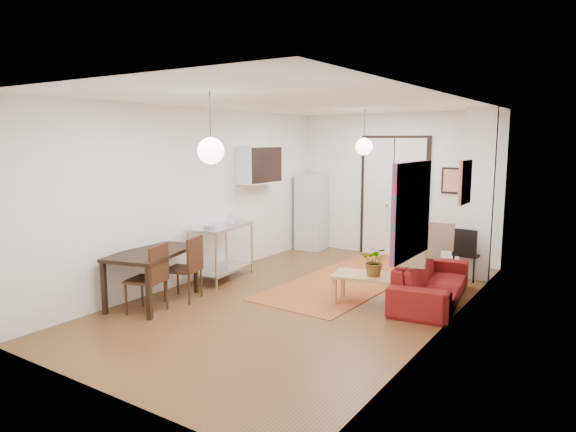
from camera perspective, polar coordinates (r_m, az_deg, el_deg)
The scene contains 27 objects.
floor at distance 7.82m, azimuth 1.77°, elevation -9.18°, with size 7.00×7.00×0.00m, color brown.
ceiling at distance 7.47m, azimuth 1.88°, elevation 12.53°, with size 4.20×7.00×0.02m, color white.
wall_back at distance 10.63m, azimuth 11.78°, elevation 3.34°, with size 4.20×0.02×2.90m, color white.
wall_front at distance 4.92m, azimuth -20.13°, elevation -2.89°, with size 4.20×0.02×2.90m, color white.
wall_left at distance 8.78m, azimuth -9.93°, elevation 2.33°, with size 0.02×7.00×2.90m, color white.
wall_right at distance 6.66m, azimuth 17.40°, elevation 0.12°, with size 0.02×7.00×2.90m, color white.
double_doors at distance 10.61m, azimuth 11.65°, elevation 1.98°, with size 1.44×0.06×2.50m, color white.
stub_partition at distance 9.17m, azimuth 20.35°, elevation 2.19°, with size 0.50×0.10×2.90m, color white.
wall_cabinet at distance 9.78m, azimuth -3.16°, elevation 5.71°, with size 0.35×1.00×0.70m, color white.
painting_popart at distance 5.46m, azimuth 13.58°, elevation 0.62°, with size 0.05×1.00×1.00m, color red.
painting_abstract at distance 7.40m, azimuth 19.06°, elevation 3.58°, with size 0.05×0.50×0.60m, color beige.
poster_back at distance 10.22m, azimuth 17.75°, elevation 3.76°, with size 0.40×0.03×0.50m, color red.
print_left at distance 10.27m, azimuth -2.17°, elevation 6.13°, with size 0.03×0.44×0.54m, color #915F3C.
pendant_back at distance 9.21m, azimuth 8.44°, elevation 7.65°, with size 0.30×0.30×0.80m.
pendant_front at distance 5.84m, azimuth -8.57°, elevation 7.19°, with size 0.30×0.30×0.80m.
kilim_rug at distance 8.97m, azimuth 7.24°, elevation -6.89°, with size 1.52×4.05×0.01m, color #B35F2C.
sofa at distance 7.91m, azimuth 15.61°, elevation -6.96°, with size 2.11×0.83×0.62m, color maroon.
coffee_table at distance 7.55m, azimuth 8.92°, elevation -6.89°, with size 1.09×0.74×0.44m.
potted_plant at distance 7.44m, azimuth 9.67°, elevation -4.95°, with size 0.34×0.39×0.43m, color #355A28.
kitchen_counter at distance 8.80m, azimuth -7.41°, elevation -3.12°, with size 0.78×1.30×0.94m.
bowl at distance 8.51m, azimuth -8.78°, elevation -1.10°, with size 0.22×0.22×0.05m, color silver.
soap_bottle at distance 8.91m, azimuth -6.42°, elevation -0.16°, with size 0.09×0.09×0.20m, color #4F99AC.
fridge at distance 11.16m, azimuth 2.64°, elevation 0.47°, with size 0.58×0.58×1.63m, color silver.
dining_table at distance 7.72m, azimuth -14.85°, elevation -4.38°, with size 1.15×1.57×0.78m.
dining_chair_near at distance 7.87m, azimuth -11.14°, elevation -5.01°, with size 0.56×0.70×0.96m.
dining_chair_far at distance 7.40m, azimuth -14.95°, elevation -6.01°, with size 0.56×0.70×0.96m.
black_side_chair at distance 9.36m, azimuth 19.49°, elevation -3.42°, with size 0.44×0.44×0.89m.
Camera 1 is at (3.90, -6.34, 2.38)m, focal length 32.00 mm.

